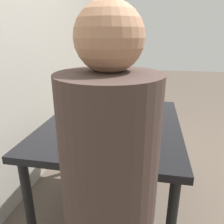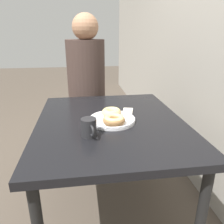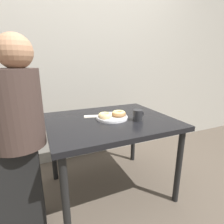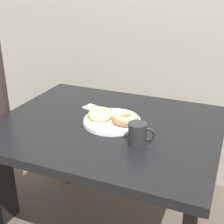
# 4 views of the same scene
# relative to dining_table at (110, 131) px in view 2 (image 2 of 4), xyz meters

# --- Properties ---
(ground_plane) EXTENTS (14.00, 14.00, 0.00)m
(ground_plane) POSITION_rel_dining_table_xyz_m (0.00, -0.36, -0.64)
(ground_plane) COLOR #4C4238
(dining_table) EXTENTS (1.06, 0.87, 0.72)m
(dining_table) POSITION_rel_dining_table_xyz_m (0.00, 0.00, 0.00)
(dining_table) COLOR black
(dining_table) RESTS_ON ground_plane
(donut_plate) EXTENTS (0.30, 0.28, 0.06)m
(donut_plate) POSITION_rel_dining_table_xyz_m (0.03, 0.01, 0.10)
(donut_plate) COLOR white
(donut_plate) RESTS_ON dining_table
(coffee_mug) EXTENTS (0.11, 0.08, 0.10)m
(coffee_mug) POSITION_rel_dining_table_xyz_m (0.20, -0.14, 0.12)
(coffee_mug) COLOR #232326
(coffee_mug) RESTS_ON dining_table
(person_figure) EXTENTS (0.34, 0.33, 1.37)m
(person_figure) POSITION_rel_dining_table_xyz_m (-0.71, -0.12, 0.09)
(person_figure) COLOR black
(person_figure) RESTS_ON ground_plane
(napkin) EXTENTS (0.13, 0.09, 0.01)m
(napkin) POSITION_rel_dining_table_xyz_m (-0.14, 0.14, 0.08)
(napkin) COLOR beige
(napkin) RESTS_ON dining_table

